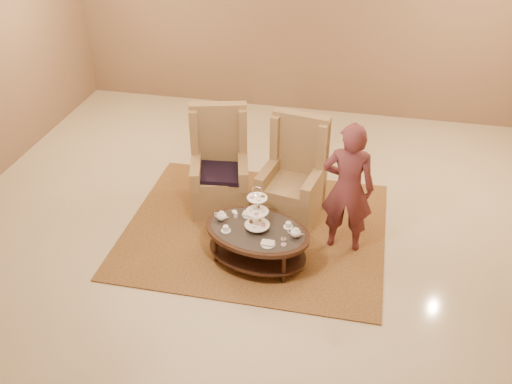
% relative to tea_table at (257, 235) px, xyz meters
% --- Properties ---
extents(ground, '(8.00, 8.00, 0.00)m').
position_rel_tea_table_xyz_m(ground, '(-0.02, 0.24, -0.37)').
color(ground, beige).
rests_on(ground, ground).
extents(ceiling, '(8.00, 8.00, 0.02)m').
position_rel_tea_table_xyz_m(ceiling, '(-0.02, 0.24, -0.37)').
color(ceiling, silver).
rests_on(ceiling, ground).
extents(wall_back, '(8.00, 0.04, 3.50)m').
position_rel_tea_table_xyz_m(wall_back, '(-0.02, 4.24, 1.38)').
color(wall_back, '#8C694C').
rests_on(wall_back, ground).
extents(rug, '(3.19, 2.66, 0.02)m').
position_rel_tea_table_xyz_m(rug, '(-0.15, 0.59, -0.36)').
color(rug, olive).
rests_on(rug, ground).
extents(tea_table, '(1.38, 1.10, 1.03)m').
position_rel_tea_table_xyz_m(tea_table, '(0.00, 0.00, 0.00)').
color(tea_table, black).
rests_on(tea_table, ground).
extents(armchair_left, '(0.89, 0.91, 1.34)m').
position_rel_tea_table_xyz_m(armchair_left, '(-0.73, 1.08, 0.08)').
color(armchair_left, '#997648').
rests_on(armchair_left, ground).
extents(armchair_right, '(0.83, 0.85, 1.32)m').
position_rel_tea_table_xyz_m(armchair_right, '(0.25, 1.06, 0.07)').
color(armchair_right, '#997648').
rests_on(armchair_right, ground).
extents(person, '(0.61, 0.42, 1.64)m').
position_rel_tea_table_xyz_m(person, '(0.94, 0.49, 0.44)').
color(person, '#5C272A').
rests_on(person, ground).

